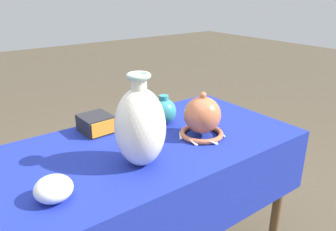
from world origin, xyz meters
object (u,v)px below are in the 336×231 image
mosaic_tile_box (96,124)px  jar_round_teal (164,111)px  vase_tall_bulbous (140,126)px  vase_dome_bell (202,118)px  bowl_shallow_porcelain (54,189)px

mosaic_tile_box → jar_round_teal: jar_round_teal is taller
vase_tall_bulbous → mosaic_tile_box: size_ratio=2.30×
vase_dome_bell → mosaic_tile_box: size_ratio=1.41×
bowl_shallow_porcelain → jar_round_teal: (0.60, 0.28, 0.02)m
vase_tall_bulbous → bowl_shallow_porcelain: size_ratio=2.91×
vase_tall_bulbous → jar_round_teal: 0.38m
vase_dome_bell → jar_round_teal: size_ratio=1.49×
vase_dome_bell → bowl_shallow_porcelain: (-0.64, -0.07, -0.04)m
vase_tall_bulbous → bowl_shallow_porcelain: bearing=-175.2°
vase_tall_bulbous → mosaic_tile_box: vase_tall_bulbous is taller
vase_dome_bell → mosaic_tile_box: bearing=137.4°
jar_round_teal → mosaic_tile_box: bearing=160.6°
mosaic_tile_box → bowl_shallow_porcelain: (-0.31, -0.38, 0.00)m
bowl_shallow_porcelain → jar_round_teal: bearing=24.9°
jar_round_teal → vase_tall_bulbous: bearing=-138.2°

